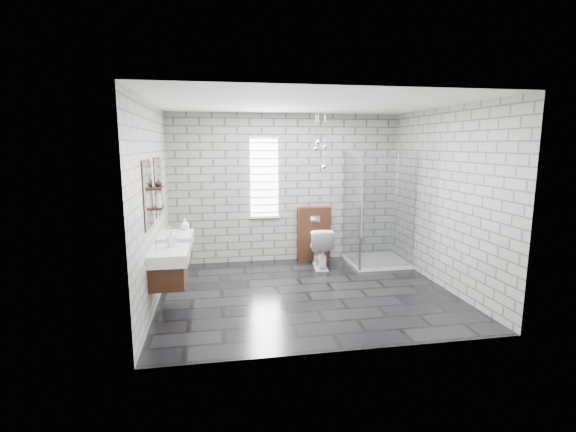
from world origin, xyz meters
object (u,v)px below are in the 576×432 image
object	(u,v)px
vanity_right	(174,240)
toilet	(320,247)
shower_enclosure	(374,238)
cistern_panel	(314,234)
vanity_left	(166,257)

from	to	relation	value
vanity_right	toilet	distance (m)	2.56
vanity_right	toilet	size ratio (longest dim) A/B	2.20
shower_enclosure	toilet	distance (m)	1.00
vanity_right	cistern_panel	bearing A→B (deg)	26.69
vanity_left	toilet	distance (m)	2.98
vanity_right	shower_enclosure	size ratio (longest dim) A/B	0.77
cistern_panel	toilet	size ratio (longest dim) A/B	1.40
cistern_panel	shower_enclosure	bearing A→B (deg)	-27.65
vanity_left	shower_enclosure	bearing A→B (deg)	26.07
vanity_right	cistern_panel	xyz separation A→B (m)	(2.42, 1.22, -0.26)
shower_enclosure	toilet	world-z (taller)	shower_enclosure
toilet	cistern_panel	bearing A→B (deg)	-83.57
cistern_panel	toilet	bearing A→B (deg)	-90.00
vanity_right	shower_enclosure	world-z (taller)	shower_enclosure
cistern_panel	toilet	xyz separation A→B (m)	(0.00, -0.49, -0.14)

